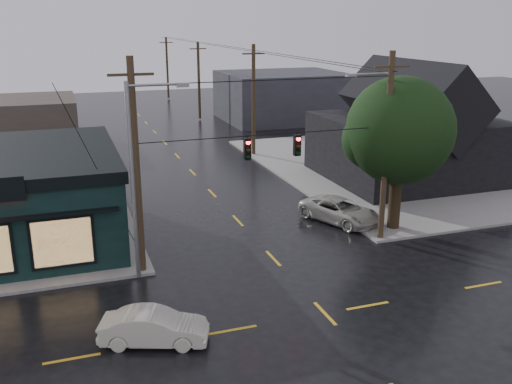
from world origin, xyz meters
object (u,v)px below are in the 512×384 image
object	(u,v)px
sedan_cream	(154,327)
utility_pole_ne	(380,239)
utility_pole_nw	(143,272)
suv_silver	(340,210)
corner_tree	(400,131)

from	to	relation	value
sedan_cream	utility_pole_ne	bearing A→B (deg)	-44.77
utility_pole_nw	suv_silver	world-z (taller)	utility_pole_nw
sedan_cream	suv_silver	xyz separation A→B (m)	(12.72, 9.75, 0.05)
corner_tree	utility_pole_ne	world-z (taller)	corner_tree
suv_silver	utility_pole_ne	bearing A→B (deg)	-100.57
utility_pole_ne	sedan_cream	world-z (taller)	utility_pole_ne
corner_tree	suv_silver	world-z (taller)	corner_tree
corner_tree	utility_pole_ne	bearing A→B (deg)	-143.17
sedan_cream	suv_silver	world-z (taller)	suv_silver
utility_pole_nw	sedan_cream	bearing A→B (deg)	-94.56
suv_silver	sedan_cream	bearing A→B (deg)	-166.43
corner_tree	utility_pole_ne	distance (m)	6.07
corner_tree	sedan_cream	world-z (taller)	corner_tree
utility_pole_ne	corner_tree	bearing A→B (deg)	36.83
corner_tree	utility_pole_ne	size ratio (longest dim) A/B	0.85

